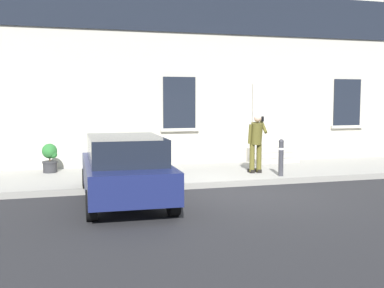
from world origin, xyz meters
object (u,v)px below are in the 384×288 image
person_on_phone (256,139)px  planter_cream (133,153)px  planter_charcoal (50,157)px  hatchback_car_navy (125,168)px  bollard_near_person (281,156)px

person_on_phone → planter_cream: person_on_phone is taller
planter_charcoal → planter_cream: 2.53m
hatchback_car_navy → bollard_near_person: 4.90m
hatchback_car_navy → planter_charcoal: bearing=112.1°
planter_cream → person_on_phone: bearing=-32.4°
hatchback_car_navy → person_on_phone: person_on_phone is taller
person_on_phone → planter_cream: (-3.31, 2.10, -0.54)m
hatchback_car_navy → person_on_phone: size_ratio=2.35×
person_on_phone → planter_cream: size_ratio=2.03×
person_on_phone → planter_charcoal: person_on_phone is taller
hatchback_car_navy → planter_charcoal: 4.40m
hatchback_car_navy → planter_charcoal: size_ratio=4.78×
bollard_near_person → planter_cream: size_ratio=1.22×
bollard_near_person → person_on_phone: bearing=123.8°
hatchback_car_navy → planter_charcoal: (-1.65, 4.08, -0.18)m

